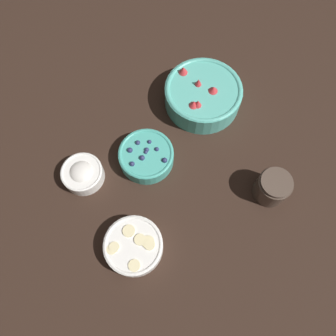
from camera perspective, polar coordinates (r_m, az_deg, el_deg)
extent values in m
plane|color=black|center=(0.98, 3.59, 0.74)|extent=(4.00, 4.00, 0.00)
cylinder|color=#56B7A8|center=(1.05, 6.07, 12.41)|extent=(0.24, 0.24, 0.07)
torus|color=#56B7A8|center=(1.03, 6.25, 13.40)|extent=(0.24, 0.24, 0.02)
cylinder|color=red|center=(1.04, 6.19, 13.06)|extent=(0.19, 0.19, 0.02)
cone|color=red|center=(1.05, 2.66, 16.63)|extent=(0.05, 0.05, 0.03)
cone|color=red|center=(1.02, 7.89, 13.40)|extent=(0.05, 0.05, 0.02)
cone|color=red|center=(0.98, 5.22, 11.12)|extent=(0.03, 0.03, 0.03)
cone|color=red|center=(0.98, 4.46, 11.04)|extent=(0.04, 0.04, 0.02)
cone|color=red|center=(1.02, 5.30, 14.62)|extent=(0.03, 0.03, 0.03)
cylinder|color=#47AD9E|center=(0.96, -3.78, 2.00)|extent=(0.16, 0.16, 0.05)
torus|color=#47AD9E|center=(0.94, -3.85, 2.52)|extent=(0.16, 0.16, 0.01)
cylinder|color=navy|center=(0.95, -3.83, 2.34)|extent=(0.13, 0.13, 0.01)
sphere|color=navy|center=(0.94, -3.91, 2.76)|extent=(0.01, 0.01, 0.01)
sphere|color=navy|center=(0.94, -1.95, 3.29)|extent=(0.01, 0.01, 0.01)
sphere|color=navy|center=(0.95, -3.24, 4.56)|extent=(0.01, 0.01, 0.01)
sphere|color=navy|center=(0.94, -6.65, 3.10)|extent=(0.02, 0.02, 0.02)
sphere|color=navy|center=(0.93, -4.54, 1.77)|extent=(0.02, 0.02, 0.02)
sphere|color=navy|center=(0.93, -6.27, 0.71)|extent=(0.01, 0.01, 0.01)
sphere|color=navy|center=(0.95, -5.28, 4.41)|extent=(0.01, 0.01, 0.01)
sphere|color=navy|center=(0.92, -0.59, 1.35)|extent=(0.02, 0.02, 0.02)
sphere|color=navy|center=(0.94, -3.73, 3.18)|extent=(0.01, 0.01, 0.01)
cylinder|color=white|center=(0.89, -5.99, -13.38)|extent=(0.15, 0.15, 0.04)
torus|color=white|center=(0.87, -6.11, -13.18)|extent=(0.15, 0.15, 0.01)
cylinder|color=beige|center=(0.88, -6.07, -13.25)|extent=(0.12, 0.12, 0.01)
cylinder|color=beige|center=(0.87, -9.78, -13.82)|extent=(0.03, 0.03, 0.00)
cylinder|color=beige|center=(0.86, -3.50, -12.75)|extent=(0.03, 0.03, 0.01)
cylinder|color=beige|center=(0.87, -4.89, -12.32)|extent=(0.03, 0.03, 0.01)
cylinder|color=beige|center=(0.86, -3.22, -13.20)|extent=(0.03, 0.03, 0.01)
cylinder|color=beige|center=(0.86, -3.80, -12.75)|extent=(0.03, 0.03, 0.01)
cylinder|color=beige|center=(0.86, -5.89, -16.53)|extent=(0.03, 0.03, 0.01)
cylinder|color=beige|center=(0.87, -6.83, -10.84)|extent=(0.03, 0.03, 0.01)
cylinder|color=beige|center=(0.87, -9.34, -13.43)|extent=(0.03, 0.03, 0.01)
cylinder|color=white|center=(0.97, -14.57, -1.07)|extent=(0.12, 0.12, 0.04)
torus|color=white|center=(0.95, -14.84, -0.64)|extent=(0.12, 0.12, 0.01)
cylinder|color=white|center=(0.96, -14.75, -0.79)|extent=(0.09, 0.09, 0.01)
ellipsoid|color=white|center=(0.95, -14.84, -0.64)|extent=(0.07, 0.07, 0.03)
cylinder|color=#4C3D33|center=(0.95, 17.66, -3.28)|extent=(0.09, 0.09, 0.08)
cylinder|color=#472819|center=(0.96, 17.57, -3.39)|extent=(0.08, 0.08, 0.06)
cylinder|color=#4C3D33|center=(0.91, 18.42, -2.40)|extent=(0.09, 0.09, 0.01)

